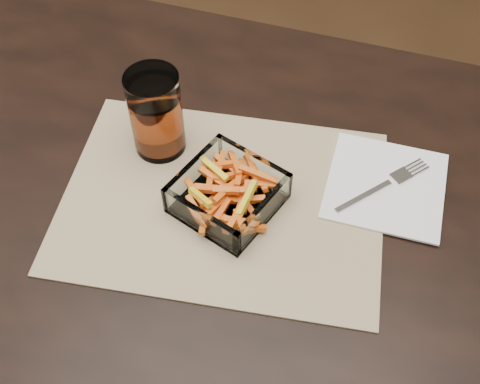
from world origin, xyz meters
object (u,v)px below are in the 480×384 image
at_px(tumbler, 156,116).
at_px(fork, 385,185).
at_px(dining_table, 216,259).
at_px(glass_bowl, 228,195).

distance_m(tumbler, fork, 0.34).
bearing_deg(tumbler, dining_table, -42.60).
distance_m(dining_table, glass_bowl, 0.12).
height_order(glass_bowl, tumbler, tumbler).
relative_size(glass_bowl, tumbler, 1.20).
height_order(dining_table, fork, fork).
relative_size(dining_table, tumbler, 11.86).
bearing_deg(dining_table, glass_bowl, 79.94).
bearing_deg(tumbler, fork, 3.71).
bearing_deg(glass_bowl, tumbler, 150.63).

